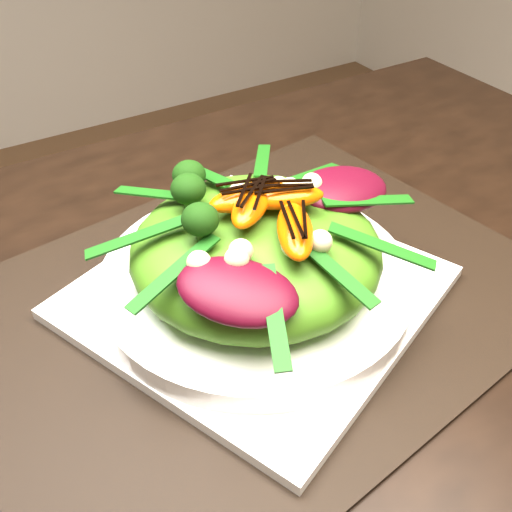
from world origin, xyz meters
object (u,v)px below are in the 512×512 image
placemat (256,298)px  plate_base (256,292)px  orange_segment (235,195)px  lettuce_mound (256,250)px  salad_bowl (256,279)px

placemat → plate_base: (-0.00, -0.00, 0.01)m
placemat → orange_segment: size_ratio=7.59×
plate_base → lettuce_mound: lettuce_mound is taller
placemat → orange_segment: orange_segment is taller
plate_base → lettuce_mound: size_ratio=1.29×
plate_base → orange_segment: (-0.01, 0.02, 0.09)m
placemat → orange_segment: 0.09m
plate_base → orange_segment: orange_segment is taller
placemat → plate_base: plate_base is taller
salad_bowl → orange_segment: orange_segment is taller
placemat → plate_base: 0.01m
lettuce_mound → orange_segment: size_ratio=3.19×
plate_base → lettuce_mound: bearing=90.0°
salad_bowl → lettuce_mound: 0.03m
orange_segment → placemat: bearing=-75.7°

